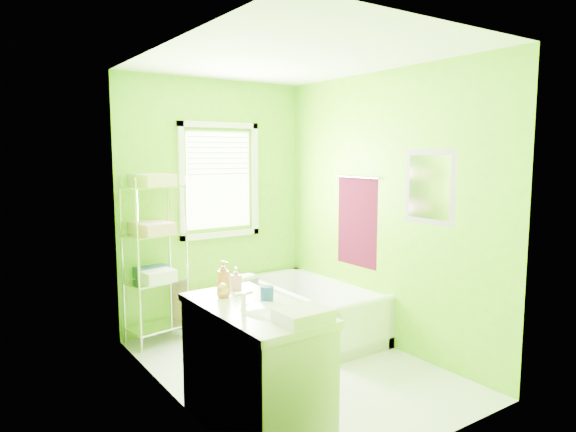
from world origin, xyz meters
TOP-DOWN VIEW (x-y plane):
  - ground at (0.00, 0.00)m, footprint 2.90×2.90m
  - room_envelope at (0.00, 0.00)m, footprint 2.14×2.94m
  - window at (0.05, 1.42)m, footprint 0.92×0.05m
  - door at (-1.04, -1.00)m, footprint 0.09×0.80m
  - right_wall_decor at (1.04, -0.02)m, footprint 0.04×1.48m
  - bathtub at (0.68, 0.58)m, footprint 0.75×1.60m
  - toilet at (-0.14, 1.01)m, footprint 0.50×0.72m
  - vanity at (-0.77, -0.67)m, footprint 0.58×1.13m
  - wire_shelf_unit at (-0.73, 1.26)m, footprint 0.60×0.49m

SIDE VIEW (x-z plane):
  - ground at x=0.00m, z-range 0.00..0.00m
  - bathtub at x=0.68m, z-range -0.09..0.42m
  - toilet at x=-0.14m, z-range 0.00..0.67m
  - vanity at x=-0.77m, z-range -0.10..1.01m
  - door at x=-1.04m, z-range 0.00..2.00m
  - wire_shelf_unit at x=-0.73m, z-range 0.18..1.82m
  - right_wall_decor at x=1.04m, z-range 0.74..1.91m
  - room_envelope at x=0.00m, z-range 0.24..2.86m
  - window at x=0.05m, z-range 1.00..2.22m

